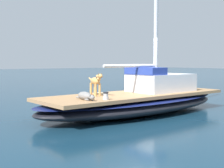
{
  "coord_description": "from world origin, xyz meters",
  "views": [
    {
      "loc": [
        7.45,
        -6.76,
        1.7
      ],
      "look_at": [
        0.0,
        -1.0,
        1.01
      ],
      "focal_mm": 49.62,
      "sensor_mm": 36.0,
      "label": 1
    }
  ],
  "objects_px": {
    "dog_tan": "(96,82)",
    "sailboat_main": "(136,103)",
    "dog_grey": "(86,96)",
    "coiled_rope": "(102,93)",
    "deck_winch": "(106,96)"
  },
  "relations": [
    {
      "from": "dog_tan",
      "to": "sailboat_main",
      "type": "bearing_deg",
      "value": 80.53
    },
    {
      "from": "dog_tan",
      "to": "deck_winch",
      "type": "height_order",
      "value": "dog_tan"
    },
    {
      "from": "dog_grey",
      "to": "coiled_rope",
      "type": "bearing_deg",
      "value": 128.27
    },
    {
      "from": "dog_tan",
      "to": "deck_winch",
      "type": "bearing_deg",
      "value": -20.13
    },
    {
      "from": "deck_winch",
      "to": "coiled_rope",
      "type": "relative_size",
      "value": 0.65
    },
    {
      "from": "dog_grey",
      "to": "coiled_rope",
      "type": "distance_m",
      "value": 1.58
    },
    {
      "from": "dog_grey",
      "to": "dog_tan",
      "type": "height_order",
      "value": "dog_tan"
    },
    {
      "from": "dog_grey",
      "to": "deck_winch",
      "type": "distance_m",
      "value": 0.55
    },
    {
      "from": "dog_tan",
      "to": "coiled_rope",
      "type": "bearing_deg",
      "value": 124.94
    },
    {
      "from": "dog_tan",
      "to": "coiled_rope",
      "type": "xyz_separation_m",
      "value": [
        -0.3,
        0.43,
        -0.4
      ]
    },
    {
      "from": "sailboat_main",
      "to": "dog_tan",
      "type": "distance_m",
      "value": 1.64
    },
    {
      "from": "sailboat_main",
      "to": "coiled_rope",
      "type": "height_order",
      "value": "coiled_rope"
    },
    {
      "from": "deck_winch",
      "to": "coiled_rope",
      "type": "xyz_separation_m",
      "value": [
        -1.3,
        0.8,
        -0.08
      ]
    },
    {
      "from": "dog_grey",
      "to": "dog_tan",
      "type": "distance_m",
      "value": 1.1
    },
    {
      "from": "sailboat_main",
      "to": "dog_grey",
      "type": "relative_size",
      "value": 7.65
    }
  ]
}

